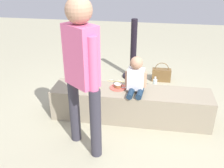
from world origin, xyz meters
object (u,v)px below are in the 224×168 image
cake_plate (118,87)px  water_bottle_near_gift (155,83)px  party_cup_red (108,86)px  handbag_brown_canvas (161,75)px  handbag_black_leather (90,82)px  adult_standing (82,66)px  cake_box_white (172,93)px  child_seated (136,77)px  gift_bag (115,91)px

cake_plate → water_bottle_near_gift: cake_plate is taller
cake_plate → party_cup_red: size_ratio=1.95×
water_bottle_near_gift → party_cup_red: water_bottle_near_gift is taller
cake_plate → party_cup_red: bearing=109.9°
handbag_brown_canvas → party_cup_red: bearing=-151.3°
handbag_black_leather → adult_standing: bearing=-78.6°
cake_plate → cake_box_white: cake_plate is taller
child_seated → handbag_brown_canvas: (0.38, 1.33, -0.52)m
party_cup_red → cake_box_white: 1.06m
party_cup_red → handbag_brown_canvas: handbag_brown_canvas is taller
child_seated → handbag_black_leather: child_seated is taller
cake_plate → water_bottle_near_gift: (0.51, 0.93, -0.35)m
water_bottle_near_gift → handbag_brown_canvas: (0.11, 0.32, 0.03)m
child_seated → cake_box_white: 1.12m
child_seated → handbag_brown_canvas: size_ratio=1.38×
adult_standing → cake_plate: size_ratio=7.58×
gift_bag → handbag_black_leather: (-0.46, 0.28, -0.02)m
party_cup_red → water_bottle_near_gift: bearing=12.2°
adult_standing → water_bottle_near_gift: adult_standing is taller
child_seated → cake_plate: size_ratio=2.16×
cake_plate → handbag_brown_canvas: cake_plate is taller
cake_box_white → handbag_brown_canvas: bearing=106.7°
cake_plate → cake_box_white: size_ratio=0.74×
adult_standing → party_cup_red: bearing=90.1°
cake_plate → cake_box_white: (0.78, 0.70, -0.40)m
party_cup_red → handbag_black_leather: handbag_black_leather is taller
water_bottle_near_gift → handbag_black_leather: (-1.07, -0.23, 0.04)m
cake_plate → water_bottle_near_gift: size_ratio=1.07×
cake_plate → handbag_brown_canvas: bearing=63.7°
adult_standing → cake_plate: 0.97m
cake_box_white → handbag_brown_canvas: 0.57m
child_seated → party_cup_red: bearing=121.5°
gift_bag → water_bottle_near_gift: size_ratio=1.68×
child_seated → handbag_black_leather: (-0.80, 0.78, -0.50)m
adult_standing → handbag_brown_canvas: bearing=65.8°
cake_box_white → handbag_brown_canvas: size_ratio=0.87×
party_cup_red → handbag_black_leather: bearing=-167.6°
cake_box_white → handbag_black_leather: handbag_black_leather is taller
party_cup_red → cake_box_white: bearing=-3.1°
adult_standing → gift_bag: adult_standing is taller
child_seated → gift_bag: size_ratio=1.38×
adult_standing → cake_box_white: adult_standing is taller
adult_standing → cake_plate: adult_standing is taller
party_cup_red → cake_plate: bearing=-70.1°
water_bottle_near_gift → handbag_black_leather: size_ratio=0.58×
water_bottle_near_gift → party_cup_red: bearing=-167.8°
cake_box_white → party_cup_red: bearing=176.9°
adult_standing → handbag_brown_canvas: 2.35m
child_seated → cake_plate: (-0.24, 0.08, -0.19)m
adult_standing → gift_bag: size_ratio=4.85×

